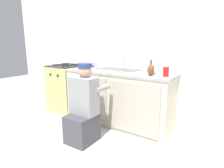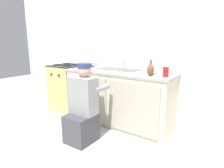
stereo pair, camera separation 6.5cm
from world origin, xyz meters
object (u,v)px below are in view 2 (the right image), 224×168
at_px(stove_range, 68,87).
at_px(plumber_person, 83,110).
at_px(soda_cup_red, 166,71).
at_px(sink_double_basin, 119,70).
at_px(cell_phone, 153,73).
at_px(dish_rack_tray, 89,67).
at_px(spice_bottle_pepper, 89,67).
at_px(vase_decorative, 151,70).
at_px(water_glass, 164,71).

bearing_deg(stove_range, plumber_person, -34.72).
bearing_deg(stove_range, soda_cup_red, -2.18).
relative_size(sink_double_basin, cell_phone, 5.71).
height_order(dish_rack_tray, spice_bottle_pepper, dish_rack_tray).
height_order(sink_double_basin, stove_range, sink_double_basin).
bearing_deg(vase_decorative, cell_phone, 101.60).
distance_m(dish_rack_tray, vase_decorative, 1.30).
distance_m(sink_double_basin, water_glass, 0.75).
distance_m(dish_rack_tray, spice_bottle_pepper, 0.25).
bearing_deg(vase_decorative, sink_double_basin, 166.46).
height_order(plumber_person, vase_decorative, vase_decorative).
height_order(sink_double_basin, dish_rack_tray, sink_double_basin).
xyz_separation_m(sink_double_basin, soda_cup_red, (0.82, -0.08, 0.06)).
xyz_separation_m(stove_range, plumber_person, (1.15, -0.80, -0.01)).
relative_size(plumber_person, cell_phone, 7.89).
height_order(stove_range, water_glass, water_glass).
relative_size(sink_double_basin, dish_rack_tray, 2.86).
xyz_separation_m(sink_double_basin, water_glass, (0.74, 0.09, 0.03)).
relative_size(water_glass, soda_cup_red, 0.66).
bearing_deg(stove_range, water_glass, 2.55).
height_order(plumber_person, water_glass, plumber_person).
distance_m(plumber_person, vase_decorative, 1.11).
height_order(dish_rack_tray, soda_cup_red, soda_cup_red).
bearing_deg(cell_phone, sink_double_basin, -174.19).
height_order(plumber_person, soda_cup_red, plumber_person).
bearing_deg(plumber_person, dish_rack_tray, 124.81).
bearing_deg(water_glass, plumber_person, -133.38).
height_order(sink_double_basin, soda_cup_red, sink_double_basin).
bearing_deg(sink_double_basin, vase_decorative, -13.54).
height_order(stove_range, vase_decorative, vase_decorative).
relative_size(stove_range, spice_bottle_pepper, 9.06).
relative_size(vase_decorative, soda_cup_red, 1.51).
bearing_deg(water_glass, dish_rack_tray, -177.46).
xyz_separation_m(vase_decorative, soda_cup_red, (0.20, 0.07, -0.01)).
relative_size(spice_bottle_pepper, cell_phone, 0.75).
relative_size(sink_double_basin, spice_bottle_pepper, 7.62).
bearing_deg(cell_phone, vase_decorative, -78.40).
height_order(sink_double_basin, cell_phone, sink_double_basin).
xyz_separation_m(stove_range, water_glass, (1.99, 0.09, 0.49)).
distance_m(stove_range, vase_decorative, 1.94).
height_order(vase_decorative, soda_cup_red, vase_decorative).
bearing_deg(cell_phone, dish_rack_tray, -178.38).
xyz_separation_m(plumber_person, water_glass, (0.84, 0.89, 0.50)).
distance_m(vase_decorative, soda_cup_red, 0.21).
bearing_deg(water_glass, stove_range, -177.45).
relative_size(dish_rack_tray, vase_decorative, 1.22).
xyz_separation_m(dish_rack_tray, soda_cup_red, (1.48, -0.10, 0.05)).
bearing_deg(sink_double_basin, soda_cup_red, -5.64).
relative_size(sink_double_basin, soda_cup_red, 5.26).
bearing_deg(water_glass, vase_decorative, -117.52).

